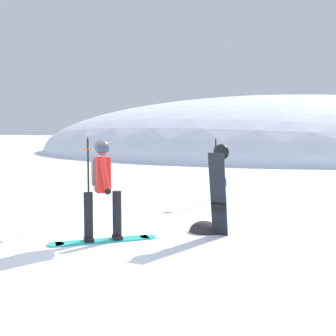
{
  "coord_description": "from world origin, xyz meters",
  "views": [
    {
      "loc": [
        3.92,
        -5.51,
        1.85
      ],
      "look_at": [
        0.06,
        3.57,
        1.0
      ],
      "focal_mm": 45.84,
      "sensor_mm": 36.0,
      "label": 1
    }
  ],
  "objects": [
    {
      "name": "snowboarder_main",
      "position": [
        0.13,
        0.6,
        0.92
      ],
      "size": [
        1.45,
        1.31,
        1.71
      ],
      "color": "#23B7A3",
      "rests_on": "ground"
    },
    {
      "name": "rock_mid",
      "position": [
        1.51,
        1.88,
        0.0
      ],
      "size": [
        0.58,
        0.49,
        0.41
      ],
      "color": "#282628",
      "rests_on": "ground"
    },
    {
      "name": "ground_plane",
      "position": [
        0.0,
        0.0,
        0.0
      ],
      "size": [
        300.0,
        300.0,
        0.0
      ],
      "primitive_type": "plane",
      "color": "white"
    },
    {
      "name": "ridge_peak_main",
      "position": [
        -2.78,
        35.89,
        0.0
      ],
      "size": [
        43.97,
        39.57,
        10.03
      ],
      "color": "white",
      "rests_on": "ground"
    },
    {
      "name": "spare_snowboard",
      "position": [
        1.84,
        1.64,
        0.82
      ],
      "size": [
        0.28,
        0.38,
        1.63
      ],
      "color": "black",
      "rests_on": "ground"
    },
    {
      "name": "piste_marker_near",
      "position": [
        0.76,
        5.04,
        0.97
      ],
      "size": [
        0.2,
        0.2,
        1.69
      ],
      "color": "black",
      "rests_on": "ground"
    },
    {
      "name": "piste_marker_far",
      "position": [
        -0.8,
        1.58,
        1.01
      ],
      "size": [
        0.2,
        0.2,
        1.76
      ],
      "color": "black",
      "rests_on": "ground"
    }
  ]
}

